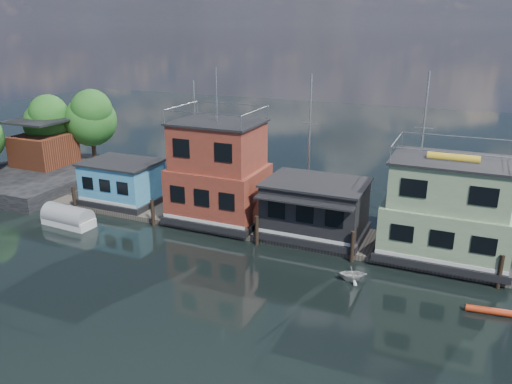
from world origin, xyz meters
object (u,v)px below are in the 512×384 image
at_px(houseboat_dark, 315,208).
at_px(houseboat_green, 446,211).
at_px(dinghy_white, 352,273).
at_px(houseboat_blue, 122,182).
at_px(tarp_runabout, 68,218).
at_px(houseboat_red, 219,174).
at_px(red_kayak, 491,311).

height_order(houseboat_dark, houseboat_green, houseboat_green).
height_order(houseboat_dark, dinghy_white, houseboat_dark).
relative_size(houseboat_dark, dinghy_white, 4.00).
distance_m(houseboat_blue, tarp_runabout, 5.81).
distance_m(houseboat_red, houseboat_green, 17.01).
xyz_separation_m(houseboat_red, dinghy_white, (12.14, -5.40, -3.62)).
bearing_deg(houseboat_green, red_kayak, -63.15).
xyz_separation_m(houseboat_dark, dinghy_white, (4.14, -5.38, -1.93)).
relative_size(dinghy_white, tarp_runabout, 0.41).
bearing_deg(dinghy_white, houseboat_blue, 54.89).
height_order(tarp_runabout, red_kayak, tarp_runabout).
bearing_deg(houseboat_dark, houseboat_red, 179.86).
bearing_deg(dinghy_white, tarp_runabout, 69.07).
xyz_separation_m(houseboat_red, tarp_runabout, (-10.73, -5.47, -3.44)).
relative_size(houseboat_blue, dinghy_white, 3.46).
bearing_deg(red_kayak, houseboat_blue, 161.78).
relative_size(houseboat_red, dinghy_white, 6.42).
xyz_separation_m(dinghy_white, tarp_runabout, (-22.87, -0.07, 0.17)).
xyz_separation_m(houseboat_blue, dinghy_white, (21.64, -5.40, -1.72)).
height_order(houseboat_green, dinghy_white, houseboat_green).
distance_m(houseboat_red, red_kayak, 21.37).
bearing_deg(houseboat_red, houseboat_blue, -180.00).
bearing_deg(houseboat_green, tarp_runabout, -168.85).
distance_m(houseboat_green, red_kayak, 7.63).
xyz_separation_m(dinghy_white, red_kayak, (7.96, -0.72, -0.29)).
height_order(houseboat_green, tarp_runabout, houseboat_green).
bearing_deg(red_kayak, tarp_runabout, 172.25).
bearing_deg(tarp_runabout, dinghy_white, 3.84).
height_order(dinghy_white, red_kayak, dinghy_white).
relative_size(houseboat_red, tarp_runabout, 2.65).
bearing_deg(dinghy_white, houseboat_red, 44.92).
distance_m(houseboat_blue, dinghy_white, 22.37).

